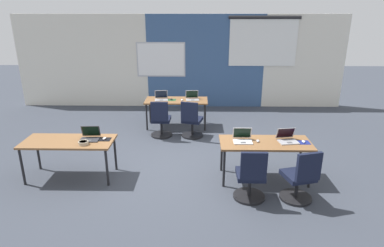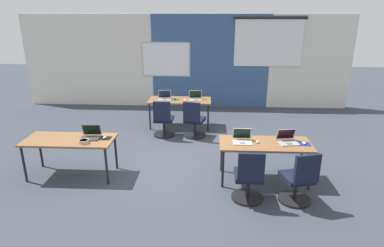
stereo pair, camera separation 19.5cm
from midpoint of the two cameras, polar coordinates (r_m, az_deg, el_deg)
name	(u,v)px [view 2 (the right image)]	position (r m, az deg, el deg)	size (l,w,h in m)	color
ground_plane	(171,163)	(6.69, -2.90, -6.80)	(24.00, 24.00, 0.00)	#383D47
back_wall_assembly	(186,61)	(10.30, -0.41, 10.75)	(10.00, 0.27, 2.80)	silver
desk_near_left	(70,142)	(6.32, -19.60, -3.05)	(1.60, 0.70, 0.72)	brown
desk_near_right	(265,146)	(5.94, 13.45, -3.84)	(1.60, 0.70, 0.72)	brown
desk_far_center	(180,102)	(8.51, -1.48, 3.75)	(1.60, 0.70, 0.72)	brown
laptop_near_left_inner	(91,135)	(6.21, -16.31, -2.00)	(0.35, 0.32, 0.23)	#333338
mousepad_near_left_inner	(105,138)	(6.14, -13.97, -2.50)	(0.22, 0.19, 0.00)	black
mouse_near_left_inner	(105,137)	(6.13, -13.98, -2.33)	(0.07, 0.11, 0.03)	silver
laptop_near_right_inner	(242,139)	(5.87, 9.62, -2.71)	(0.33, 0.30, 0.23)	silver
mouse_near_right_inner	(258,142)	(5.90, 12.22, -3.11)	(0.07, 0.11, 0.03)	#B2B2B7
chair_near_right_inner	(249,180)	(5.37, 10.85, -9.60)	(0.52, 0.54, 0.92)	black
laptop_far_left	(165,98)	(8.53, -4.09, 4.49)	(0.36, 0.33, 0.23)	#9E9EA3
mousepad_far_left	(175,100)	(8.50, -2.34, 4.14)	(0.22, 0.19, 0.00)	#23512D
mouse_far_left	(175,99)	(8.49, -2.34, 4.26)	(0.09, 0.11, 0.03)	black
chair_far_left	(163,122)	(7.91, -4.27, 0.33)	(0.52, 0.55, 0.92)	black
laptop_near_right_end	(288,140)	(6.02, 17.11, -2.75)	(0.37, 0.36, 0.23)	#9E9EA3
mousepad_near_right_end	(304,144)	(6.06, 19.68, -3.36)	(0.22, 0.19, 0.00)	navy
mouse_near_right_end	(304,143)	(6.06, 19.70, -3.19)	(0.06, 0.10, 0.03)	silver
chair_near_right_end	(299,182)	(5.52, 19.00, -9.55)	(0.54, 0.59, 0.92)	black
laptop_far_right	(196,98)	(8.49, 1.29, 4.46)	(0.36, 0.33, 0.23)	#9E9EA3
mouse_far_right	(185,100)	(8.42, -0.52, 4.12)	(0.06, 0.10, 0.03)	silver
chair_far_right	(194,122)	(7.84, 1.05, 0.20)	(0.54, 0.59, 0.92)	black
snack_bowl	(84,141)	(6.01, -17.37, -2.94)	(0.18, 0.18, 0.06)	tan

